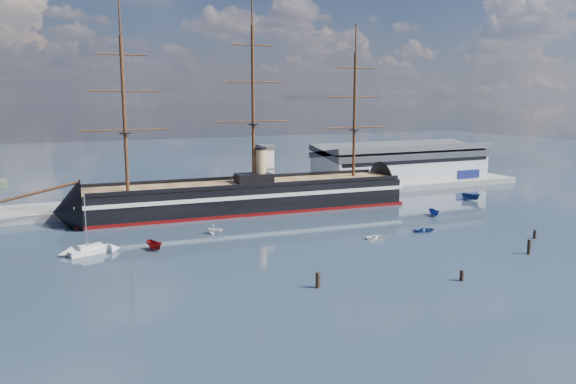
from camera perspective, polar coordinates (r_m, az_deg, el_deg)
name	(u,v)px	position (r m, az deg, el deg)	size (l,w,h in m)	color
ground	(305,222)	(141.27, 1.73, -3.10)	(600.00, 600.00, 0.00)	#202B32
quay	(283,197)	(177.38, -0.55, -0.48)	(180.00, 18.00, 2.00)	slate
warehouse	(401,163)	(203.67, 11.41, 2.91)	(63.00, 21.00, 11.60)	#B7BABC
quay_tower	(266,168)	(170.46, -2.29, 2.42)	(5.00, 5.00, 15.00)	silver
warship	(241,197)	(154.82, -4.76, -0.48)	(113.31, 21.22, 53.94)	black
sailboat	(90,250)	(119.76, -19.44, -5.55)	(8.83, 4.79, 13.56)	silver
motorboat_a	(155,250)	(119.35, -13.37, -5.74)	(5.90, 2.16, 2.36)	maroon
motorboat_b	(377,239)	(126.04, 9.06, -4.78)	(3.08, 1.23, 1.44)	white
motorboat_c	(434,216)	(153.88, 14.62, -2.35)	(5.44, 2.00, 2.18)	navy
motorboat_d	(214,234)	(130.68, -7.48, -4.22)	(6.76, 2.93, 2.48)	white
motorboat_e	(425,232)	(135.23, 13.70, -3.95)	(3.18, 1.27, 1.49)	#2C488A
motorboat_f	(470,200)	(180.31, 18.05, -0.79)	(6.74, 2.47, 2.70)	navy
piling_near_left	(317,288)	(93.95, 3.01, -9.70)	(0.64, 0.64, 3.38)	black
piling_near_mid	(461,281)	(101.69, 17.20, -8.61)	(0.64, 0.64, 2.55)	black
piling_near_right	(528,254)	(122.84, 23.23, -5.83)	(0.64, 0.64, 3.74)	black
piling_far_right	(534,238)	(136.82, 23.74, -4.34)	(0.64, 0.64, 2.67)	black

